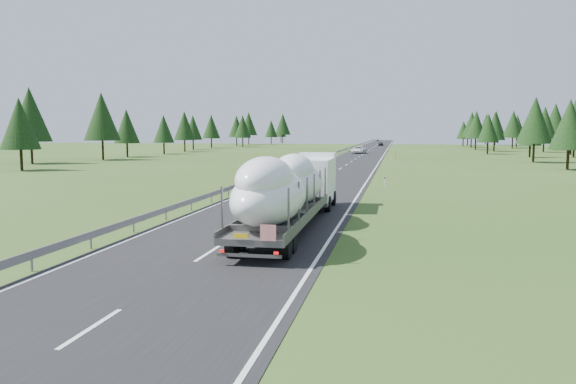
% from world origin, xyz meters
% --- Properties ---
extents(ground, '(400.00, 400.00, 0.00)m').
position_xyz_m(ground, '(0.00, 0.00, 0.00)').
color(ground, '#2B4617').
rests_on(ground, ground).
extents(road_surface, '(10.00, 400.00, 0.02)m').
position_xyz_m(road_surface, '(0.00, 100.00, 0.01)').
color(road_surface, black).
rests_on(road_surface, ground).
extents(guardrail, '(0.10, 400.00, 0.76)m').
position_xyz_m(guardrail, '(-5.30, 99.94, 0.60)').
color(guardrail, slate).
rests_on(guardrail, ground).
extents(marker_posts, '(0.13, 350.08, 1.00)m').
position_xyz_m(marker_posts, '(6.50, 155.00, 0.54)').
color(marker_posts, silver).
rests_on(marker_posts, ground).
extents(highway_sign, '(0.08, 0.90, 2.60)m').
position_xyz_m(highway_sign, '(7.20, 80.00, 1.81)').
color(highway_sign, slate).
rests_on(highway_sign, ground).
extents(tree_line_right, '(28.45, 260.90, 12.50)m').
position_xyz_m(tree_line_right, '(39.25, 97.68, 6.74)').
color(tree_line_right, black).
rests_on(tree_line_right, ground).
extents(tree_line_left, '(15.54, 260.68, 12.36)m').
position_xyz_m(tree_line_left, '(-44.55, 100.41, 6.82)').
color(tree_line_left, black).
rests_on(tree_line_left, ground).
extents(boat_truck, '(3.02, 19.28, 4.03)m').
position_xyz_m(boat_truck, '(2.21, 6.64, 2.20)').
color(boat_truck, white).
rests_on(boat_truck, ground).
extents(distant_van, '(3.33, 6.25, 1.67)m').
position_xyz_m(distant_van, '(-1.17, 106.19, 0.84)').
color(distant_van, white).
rests_on(distant_van, ground).
extents(distant_car_dark, '(1.98, 4.29, 1.42)m').
position_xyz_m(distant_car_dark, '(1.61, 174.45, 0.71)').
color(distant_car_dark, black).
rests_on(distant_car_dark, ground).
extents(distant_car_blue, '(1.58, 4.03, 1.31)m').
position_xyz_m(distant_car_blue, '(-3.15, 268.57, 0.65)').
color(distant_car_blue, '#192A48').
rests_on(distant_car_blue, ground).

